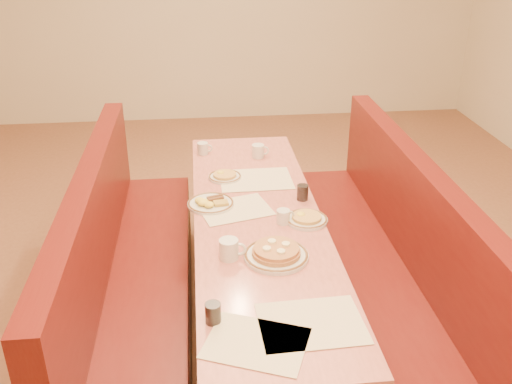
{
  "coord_description": "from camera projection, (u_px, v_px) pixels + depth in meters",
  "views": [
    {
      "loc": [
        -0.3,
        -2.72,
        2.25
      ],
      "look_at": [
        0.0,
        0.13,
        0.85
      ],
      "focal_mm": 40.0,
      "sensor_mm": 36.0,
      "label": 1
    }
  ],
  "objects": [
    {
      "name": "coffee_mug_d",
      "position": [
        203.0,
        148.0,
        3.94
      ],
      "size": [
        0.11,
        0.07,
        0.08
      ],
      "rotation": [
        0.0,
        0.0,
        -0.11
      ],
      "color": "beige",
      "rests_on": "diner_table"
    },
    {
      "name": "placemat_far_left",
      "position": [
        235.0,
        209.0,
        3.21
      ],
      "size": [
        0.45,
        0.38,
        0.0
      ],
      "primitive_type": "cube",
      "rotation": [
        0.0,
        0.0,
        0.27
      ],
      "color": "beige",
      "rests_on": "diner_table"
    },
    {
      "name": "booth_left",
      "position": [
        130.0,
        285.0,
        3.22
      ],
      "size": [
        0.55,
        2.5,
        1.05
      ],
      "color": "#4C3326",
      "rests_on": "ground"
    },
    {
      "name": "extra_plate_far",
      "position": [
        225.0,
        176.0,
        3.58
      ],
      "size": [
        0.21,
        0.21,
        0.04
      ],
      "rotation": [
        0.0,
        0.0,
        -0.05
      ],
      "color": "beige",
      "rests_on": "diner_table"
    },
    {
      "name": "pancake_plate",
      "position": [
        276.0,
        254.0,
        2.75
      ],
      "size": [
        0.31,
        0.31,
        0.07
      ],
      "rotation": [
        0.0,
        0.0,
        -0.13
      ],
      "color": "beige",
      "rests_on": "diner_table"
    },
    {
      "name": "coffee_mug_a",
      "position": [
        284.0,
        216.0,
        3.05
      ],
      "size": [
        0.1,
        0.07,
        0.08
      ],
      "rotation": [
        0.0,
        0.0,
        0.22
      ],
      "color": "beige",
      "rests_on": "diner_table"
    },
    {
      "name": "soda_tumbler_mid",
      "position": [
        303.0,
        192.0,
        3.3
      ],
      "size": [
        0.07,
        0.07,
        0.09
      ],
      "color": "black",
      "rests_on": "diner_table"
    },
    {
      "name": "eggs_plate",
      "position": [
        210.0,
        203.0,
        3.25
      ],
      "size": [
        0.27,
        0.27,
        0.05
      ],
      "rotation": [
        0.0,
        0.0,
        0.15
      ],
      "color": "beige",
      "rests_on": "diner_table"
    },
    {
      "name": "extra_plate_mid",
      "position": [
        306.0,
        219.0,
        3.08
      ],
      "size": [
        0.23,
        0.23,
        0.05
      ],
      "rotation": [
        0.0,
        0.0,
        0.1
      ],
      "color": "beige",
      "rests_on": "diner_table"
    },
    {
      "name": "coffee_mug_b",
      "position": [
        230.0,
        249.0,
        2.73
      ],
      "size": [
        0.13,
        0.09,
        0.1
      ],
      "rotation": [
        0.0,
        0.0,
        -0.13
      ],
      "color": "beige",
      "rests_on": "diner_table"
    },
    {
      "name": "placemat_far_right",
      "position": [
        256.0,
        179.0,
        3.56
      ],
      "size": [
        0.45,
        0.34,
        0.0
      ],
      "primitive_type": "cube",
      "rotation": [
        0.0,
        0.0,
        0.01
      ],
      "color": "beige",
      "rests_on": "diner_table"
    },
    {
      "name": "soda_tumbler_near",
      "position": [
        213.0,
        313.0,
        2.3
      ],
      "size": [
        0.07,
        0.07,
        0.09
      ],
      "color": "black",
      "rests_on": "diner_table"
    },
    {
      "name": "placemat_near_right",
      "position": [
        311.0,
        323.0,
        2.31
      ],
      "size": [
        0.44,
        0.33,
        0.0
      ],
      "primitive_type": "cube",
      "rotation": [
        0.0,
        0.0,
        0.04
      ],
      "color": "beige",
      "rests_on": "diner_table"
    },
    {
      "name": "ground",
      "position": [
        258.0,
        327.0,
        3.44
      ],
      "size": [
        8.0,
        8.0,
        0.0
      ],
      "primitive_type": "plane",
      "color": "#9E6647",
      "rests_on": "ground"
    },
    {
      "name": "coffee_mug_c",
      "position": [
        259.0,
        151.0,
        3.88
      ],
      "size": [
        0.12,
        0.08,
        0.09
      ],
      "rotation": [
        0.0,
        0.0,
        0.02
      ],
      "color": "beige",
      "rests_on": "diner_table"
    },
    {
      "name": "placemat_near_left",
      "position": [
        256.0,
        343.0,
        2.21
      ],
      "size": [
        0.46,
        0.41,
        0.0
      ],
      "primitive_type": "cube",
      "rotation": [
        0.0,
        0.0,
        -0.39
      ],
      "color": "beige",
      "rests_on": "diner_table"
    },
    {
      "name": "booth_right",
      "position": [
        382.0,
        270.0,
        3.36
      ],
      "size": [
        0.55,
        2.5,
        1.05
      ],
      "color": "#4C3326",
      "rests_on": "ground"
    },
    {
      "name": "diner_table",
      "position": [
        258.0,
        276.0,
        3.28
      ],
      "size": [
        0.7,
        2.5,
        0.75
      ],
      "color": "black",
      "rests_on": "ground"
    }
  ]
}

